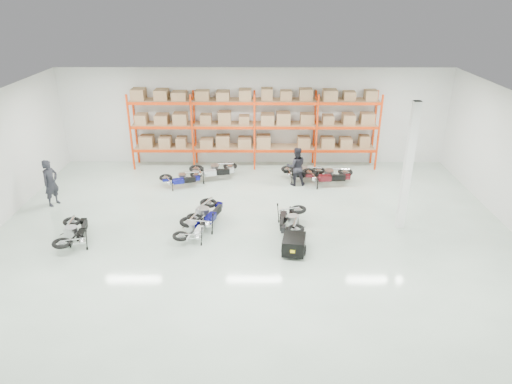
{
  "coord_description": "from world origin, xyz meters",
  "views": [
    {
      "loc": [
        0.15,
        -13.81,
        7.81
      ],
      "look_at": [
        0.09,
        1.01,
        1.1
      ],
      "focal_mm": 32.0,
      "sensor_mm": 36.0,
      "label": 1
    }
  ],
  "objects_px": {
    "moto_blue_centre": "(205,211)",
    "person_back": "(296,166)",
    "person_left": "(51,183)",
    "trailer": "(294,244)",
    "moto_touring_right": "(291,216)",
    "moto_back_c": "(303,170)",
    "moto_black_far_left": "(73,229)",
    "moto_silver_left": "(193,225)",
    "moto_back_a": "(181,176)",
    "moto_back_b": "(214,167)",
    "moto_back_d": "(328,172)"
  },
  "relations": [
    {
      "from": "moto_back_a",
      "to": "moto_silver_left",
      "type": "bearing_deg",
      "value": 178.07
    },
    {
      "from": "moto_blue_centre",
      "to": "moto_black_far_left",
      "type": "xyz_separation_m",
      "value": [
        -4.19,
        -1.28,
        -0.05
      ]
    },
    {
      "from": "moto_black_far_left",
      "to": "moto_touring_right",
      "type": "relative_size",
      "value": 1.0
    },
    {
      "from": "person_left",
      "to": "moto_back_d",
      "type": "bearing_deg",
      "value": -55.61
    },
    {
      "from": "moto_black_far_left",
      "to": "trailer",
      "type": "bearing_deg",
      "value": 166.25
    },
    {
      "from": "moto_back_a",
      "to": "person_back",
      "type": "bearing_deg",
      "value": -103.35
    },
    {
      "from": "moto_blue_centre",
      "to": "trailer",
      "type": "xyz_separation_m",
      "value": [
        3.01,
        -1.93,
        -0.22
      ]
    },
    {
      "from": "trailer",
      "to": "person_left",
      "type": "distance_m",
      "value": 9.81
    },
    {
      "from": "person_back",
      "to": "person_left",
      "type": "bearing_deg",
      "value": 7.86
    },
    {
      "from": "moto_back_c",
      "to": "person_left",
      "type": "distance_m",
      "value": 10.24
    },
    {
      "from": "person_back",
      "to": "moto_black_far_left",
      "type": "bearing_deg",
      "value": 28.9
    },
    {
      "from": "moto_back_a",
      "to": "moto_back_c",
      "type": "height_order",
      "value": "moto_back_c"
    },
    {
      "from": "moto_back_d",
      "to": "trailer",
      "type": "bearing_deg",
      "value": 159.43
    },
    {
      "from": "moto_black_far_left",
      "to": "moto_back_a",
      "type": "relative_size",
      "value": 1.11
    },
    {
      "from": "moto_back_b",
      "to": "moto_back_c",
      "type": "relative_size",
      "value": 1.1
    },
    {
      "from": "moto_blue_centre",
      "to": "moto_back_a",
      "type": "relative_size",
      "value": 1.21
    },
    {
      "from": "moto_blue_centre",
      "to": "moto_back_b",
      "type": "bearing_deg",
      "value": -69.95
    },
    {
      "from": "moto_blue_centre",
      "to": "moto_silver_left",
      "type": "height_order",
      "value": "moto_blue_centre"
    },
    {
      "from": "person_back",
      "to": "moto_back_b",
      "type": "bearing_deg",
      "value": -13.9
    },
    {
      "from": "moto_back_c",
      "to": "person_back",
      "type": "relative_size",
      "value": 0.99
    },
    {
      "from": "moto_back_b",
      "to": "person_back",
      "type": "distance_m",
      "value": 3.63
    },
    {
      "from": "trailer",
      "to": "moto_back_a",
      "type": "relative_size",
      "value": 0.95
    },
    {
      "from": "moto_back_c",
      "to": "moto_black_far_left",
      "type": "bearing_deg",
      "value": 129.6
    },
    {
      "from": "moto_blue_centre",
      "to": "person_left",
      "type": "bearing_deg",
      "value": 3.68
    },
    {
      "from": "moto_back_a",
      "to": "moto_back_c",
      "type": "xyz_separation_m",
      "value": [
        5.21,
        0.68,
        0.03
      ]
    },
    {
      "from": "moto_silver_left",
      "to": "moto_back_b",
      "type": "height_order",
      "value": "moto_back_b"
    },
    {
      "from": "moto_black_far_left",
      "to": "moto_back_c",
      "type": "distance_m",
      "value": 9.69
    },
    {
      "from": "moto_back_d",
      "to": "person_back",
      "type": "height_order",
      "value": "person_back"
    },
    {
      "from": "moto_back_b",
      "to": "moto_silver_left",
      "type": "bearing_deg",
      "value": 165.74
    },
    {
      "from": "moto_back_c",
      "to": "moto_back_a",
      "type": "bearing_deg",
      "value": 102.99
    },
    {
      "from": "moto_silver_left",
      "to": "person_back",
      "type": "height_order",
      "value": "person_back"
    },
    {
      "from": "moto_silver_left",
      "to": "trailer",
      "type": "height_order",
      "value": "moto_silver_left"
    },
    {
      "from": "moto_back_b",
      "to": "person_back",
      "type": "xyz_separation_m",
      "value": [
        3.56,
        -0.63,
        0.28
      ]
    },
    {
      "from": "moto_black_far_left",
      "to": "person_left",
      "type": "xyz_separation_m",
      "value": [
        -1.9,
        2.95,
        0.38
      ]
    },
    {
      "from": "person_left",
      "to": "moto_blue_centre",
      "type": "bearing_deg",
      "value": -81.39
    },
    {
      "from": "moto_silver_left",
      "to": "moto_black_far_left",
      "type": "bearing_deg",
      "value": 17.36
    },
    {
      "from": "trailer",
      "to": "person_back",
      "type": "distance_m",
      "value": 5.63
    },
    {
      "from": "moto_back_b",
      "to": "moto_back_c",
      "type": "xyz_separation_m",
      "value": [
        3.91,
        -0.14,
        -0.05
      ]
    },
    {
      "from": "trailer",
      "to": "moto_back_c",
      "type": "bearing_deg",
      "value": 91.83
    },
    {
      "from": "moto_blue_centre",
      "to": "person_back",
      "type": "xyz_separation_m",
      "value": [
        3.49,
        3.66,
        0.26
      ]
    },
    {
      "from": "moto_black_far_left",
      "to": "moto_back_c",
      "type": "bearing_deg",
      "value": -154.5
    },
    {
      "from": "moto_blue_centre",
      "to": "person_back",
      "type": "height_order",
      "value": "person_back"
    },
    {
      "from": "moto_back_c",
      "to": "moto_back_d",
      "type": "height_order",
      "value": "moto_back_d"
    },
    {
      "from": "moto_blue_centre",
      "to": "trailer",
      "type": "height_order",
      "value": "moto_blue_centre"
    },
    {
      "from": "moto_touring_right",
      "to": "moto_back_c",
      "type": "relative_size",
      "value": 1.06
    },
    {
      "from": "moto_black_far_left",
      "to": "moto_back_c",
      "type": "height_order",
      "value": "moto_black_far_left"
    },
    {
      "from": "moto_back_c",
      "to": "person_left",
      "type": "height_order",
      "value": "person_left"
    },
    {
      "from": "person_left",
      "to": "moto_back_b",
      "type": "bearing_deg",
      "value": -42.47
    },
    {
      "from": "person_left",
      "to": "moto_black_far_left",
      "type": "bearing_deg",
      "value": -123.22
    },
    {
      "from": "moto_blue_centre",
      "to": "moto_back_d",
      "type": "distance_m",
      "value": 6.11
    }
  ]
}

